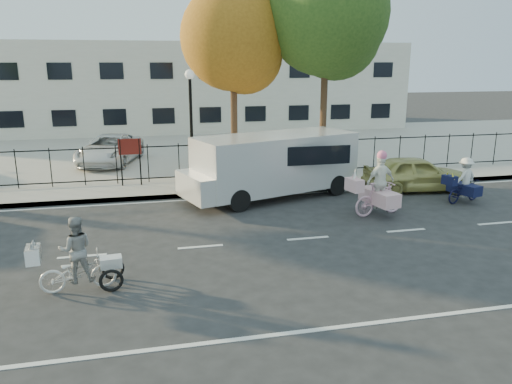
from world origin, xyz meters
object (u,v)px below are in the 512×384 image
object	(u,v)px
lot_car_b	(110,149)
bull_bike	(464,185)
unicorn_bike	(379,192)
gold_sedan	(416,173)
lot_car_d	(295,146)
lamppost	(191,106)
zebra_trike	(77,262)
white_van	(273,163)

from	to	relation	value
lot_car_b	bull_bike	bearing A→B (deg)	-21.68
unicorn_bike	gold_sedan	xyz separation A→B (m)	(2.80, 2.56, -0.10)
lot_car_d	lamppost	bearing A→B (deg)	-156.36
lamppost	bull_bike	xyz separation A→B (m)	(8.95, -4.47, -2.48)
zebra_trike	bull_bike	world-z (taller)	zebra_trike
zebra_trike	white_van	distance (m)	8.84
white_van	zebra_trike	bearing A→B (deg)	-150.68
gold_sedan	lot_car_b	size ratio (longest dim) A/B	0.83
gold_sedan	lot_car_d	size ratio (longest dim) A/B	1.06
bull_bike	white_van	bearing A→B (deg)	54.33
white_van	lamppost	bearing A→B (deg)	120.97
lamppost	zebra_trike	distance (m)	9.72
bull_bike	white_van	world-z (taller)	white_van
white_van	lot_car_d	size ratio (longest dim) A/B	1.85
white_van	lot_car_d	bearing A→B (deg)	48.05
zebra_trike	white_van	world-z (taller)	white_van
zebra_trike	lot_car_b	world-z (taller)	zebra_trike
unicorn_bike	gold_sedan	bearing A→B (deg)	-59.15
lot_car_d	white_van	bearing A→B (deg)	-126.12
unicorn_bike	zebra_trike	bearing A→B (deg)	100.71
lamppost	lot_car_d	bearing A→B (deg)	35.81
lamppost	zebra_trike	bearing A→B (deg)	-110.80
unicorn_bike	lot_car_b	bearing A→B (deg)	29.90
unicorn_bike	white_van	xyz separation A→B (m)	(-2.72, 2.92, 0.47)
white_van	lot_car_b	world-z (taller)	white_van
lot_car_b	gold_sedan	bearing A→B (deg)	-17.57
bull_bike	gold_sedan	xyz separation A→B (m)	(-0.79, 1.81, 0.04)
white_van	bull_bike	bearing A→B (deg)	-36.96
lot_car_d	gold_sedan	bearing A→B (deg)	-79.25
unicorn_bike	lot_car_d	bearing A→B (deg)	-11.75
unicorn_bike	white_van	distance (m)	4.02
bull_bike	lot_car_b	bearing A→B (deg)	36.73
lamppost	white_van	xyz separation A→B (m)	(2.64, -2.30, -1.86)
lot_car_d	bull_bike	bearing A→B (deg)	-79.08
zebra_trike	unicorn_bike	bearing A→B (deg)	-73.54
lamppost	bull_bike	bearing A→B (deg)	-26.52
unicorn_bike	lot_car_b	size ratio (longest dim) A/B	0.45
lamppost	gold_sedan	size ratio (longest dim) A/B	1.10
zebra_trike	unicorn_bike	size ratio (longest dim) A/B	0.91
lot_car_b	white_van	bearing A→B (deg)	-34.32
zebra_trike	lot_car_d	distance (m)	15.39
unicorn_bike	lamppost	bearing A→B (deg)	34.23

